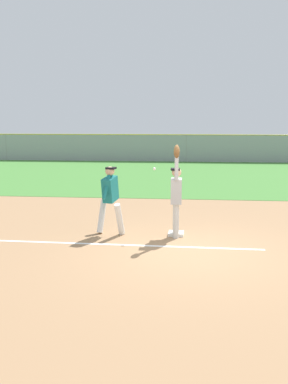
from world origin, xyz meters
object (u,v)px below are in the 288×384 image
Objects in this scene: fielder at (176,192)px; parked_car_white at (116,148)px; runner at (110,195)px; parked_car_green at (190,148)px; parked_car_blue at (279,148)px; baseball at (154,169)px; first_base at (176,234)px.

parked_car_white is (-5.21, 23.06, -0.45)m from fielder.
runner is 23.22m from parked_car_white.
parked_car_green is (5.83, 0.45, 0.00)m from parked_car_white.
baseball is at bearing -112.68° from parked_car_blue.
runner is at bearing -114.99° from parked_car_blue.
fielder is at bearing -19.31° from baseball.
fielder is 1.65m from runner.
fielder is at bearing -82.14° from parked_car_white.
baseball reaches higher than parked_car_green.
baseball is (1.09, 0.08, 0.67)m from runner.
fielder is (-0.00, -0.17, 1.08)m from first_base.
runner is 0.38× the size of parked_car_blue.
baseball is (-0.55, 0.03, 1.62)m from first_base.
parked_car_white is at bearing 102.84° from first_base.
parked_car_white is at bearing 178.14° from parked_car_blue.
baseball is at bearing -89.77° from parked_car_green.
parked_car_white is at bearing -77.50° from fielder.
first_base is 5.14× the size of baseball.
baseball is 23.36m from parked_car_white.
parked_car_green and parked_car_blue have the same top height.
parked_car_blue is (12.70, 0.39, 0.00)m from parked_car_white.
fielder reaches higher than runner.
baseball reaches higher than first_base.
fielder is 24.62m from parked_car_blue.
first_base is at bearing -88.41° from parked_car_green.
fielder reaches higher than parked_car_green.
first_base is 0.17× the size of fielder.
runner reaches higher than parked_car_green.
first_base is 23.36m from parked_car_green.
fielder is at bearing -91.49° from first_base.
parked_car_green is (0.61, 23.34, 0.63)m from first_base.
parked_car_green is 6.87m from parked_car_blue.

